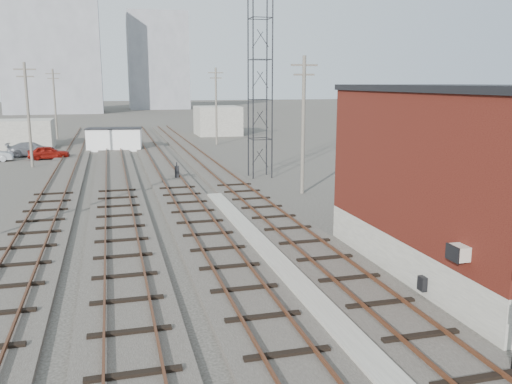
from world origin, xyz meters
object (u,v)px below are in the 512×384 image
object	(u,v)px
car_red	(49,152)
car_grey	(32,149)
switch_stand	(177,172)
site_trailer	(114,139)

from	to	relation	value
car_red	car_grey	world-z (taller)	car_grey
switch_stand	site_trailer	xyz separation A→B (m)	(-4.34, 20.01, 0.65)
switch_stand	car_red	size ratio (longest dim) A/B	0.33
site_trailer	car_grey	bearing A→B (deg)	-155.33
switch_stand	car_grey	size ratio (longest dim) A/B	0.26
switch_stand	car_red	world-z (taller)	switch_stand
site_trailer	car_red	size ratio (longest dim) A/B	1.61
site_trailer	car_grey	world-z (taller)	site_trailer
switch_stand	car_grey	distance (m)	21.47
site_trailer	car_red	distance (m)	8.23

